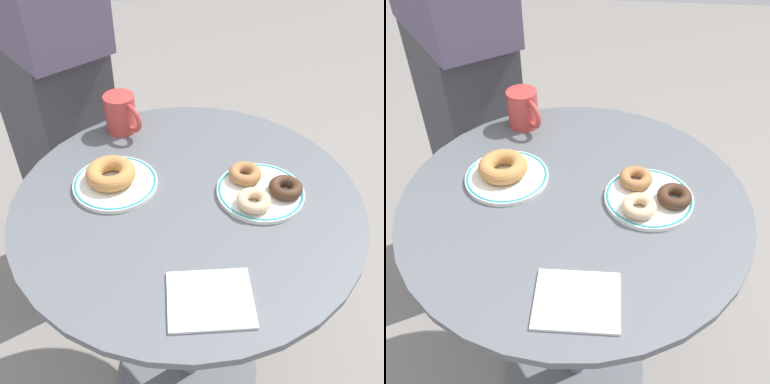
{
  "view_description": "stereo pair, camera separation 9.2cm",
  "coord_description": "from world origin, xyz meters",
  "views": [
    {
      "loc": [
        -0.02,
        -0.71,
        1.41
      ],
      "look_at": [
        0.01,
        -0.02,
        0.79
      ],
      "focal_mm": 42.0,
      "sensor_mm": 36.0,
      "label": 1
    },
    {
      "loc": [
        0.08,
        -0.7,
        1.41
      ],
      "look_at": [
        0.01,
        -0.02,
        0.79
      ],
      "focal_mm": 42.0,
      "sensor_mm": 36.0,
      "label": 2
    }
  ],
  "objects": [
    {
      "name": "plate_right",
      "position": [
        0.16,
        0.01,
        0.76
      ],
      "size": [
        0.19,
        0.19,
        0.01
      ],
      "color": "white",
      "rests_on": "cafe_table"
    },
    {
      "name": "donut_cinnamon",
      "position": [
        0.13,
        0.05,
        0.78
      ],
      "size": [
        0.08,
        0.08,
        0.02
      ],
      "primitive_type": "torus",
      "rotation": [
        0.0,
        0.0,
        0.07
      ],
      "color": "#A36B3D",
      "rests_on": "plate_right"
    },
    {
      "name": "plate_left",
      "position": [
        -0.16,
        0.05,
        0.76
      ],
      "size": [
        0.19,
        0.19,
        0.01
      ],
      "color": "white",
      "rests_on": "cafe_table"
    },
    {
      "name": "donut_old_fashioned",
      "position": [
        -0.17,
        0.05,
        0.79
      ],
      "size": [
        0.12,
        0.12,
        0.03
      ],
      "primitive_type": "torus",
      "rotation": [
        0.0,
        0.0,
        1.68
      ],
      "color": "#BC7F42",
      "rests_on": "plate_left"
    },
    {
      "name": "donut_chocolate",
      "position": [
        0.21,
        0.0,
        0.78
      ],
      "size": [
        0.09,
        0.09,
        0.02
      ],
      "primitive_type": "torus",
      "rotation": [
        0.0,
        0.0,
        4.95
      ],
      "color": "#422819",
      "rests_on": "plate_right"
    },
    {
      "name": "ground_plane",
      "position": [
        0.0,
        0.0,
        -0.01
      ],
      "size": [
        7.0,
        7.0,
        0.02
      ],
      "primitive_type": "cube",
      "color": "gray"
    },
    {
      "name": "paper_napkin",
      "position": [
        0.03,
        -0.26,
        0.76
      ],
      "size": [
        0.15,
        0.13,
        0.01
      ],
      "primitive_type": "cube",
      "rotation": [
        0.0,
        0.0,
        0.03
      ],
      "color": "white",
      "rests_on": "cafe_table"
    },
    {
      "name": "donut_glazed",
      "position": [
        0.13,
        -0.04,
        0.78
      ],
      "size": [
        0.09,
        0.09,
        0.02
      ],
      "primitive_type": "torus",
      "rotation": [
        0.0,
        0.0,
        1.36
      ],
      "color": "#E0B789",
      "rests_on": "plate_right"
    },
    {
      "name": "person_figure",
      "position": [
        -0.39,
        0.49,
        0.86
      ],
      "size": [
        0.44,
        0.48,
        1.75
      ],
      "color": "#3D3D42",
      "rests_on": "ground"
    },
    {
      "name": "coffee_mug",
      "position": [
        -0.16,
        0.27,
        0.81
      ],
      "size": [
        0.1,
        0.1,
        0.1
      ],
      "color": "#B73D38",
      "rests_on": "cafe_table"
    },
    {
      "name": "cafe_table",
      "position": [
        0.0,
        0.0,
        0.5
      ],
      "size": [
        0.75,
        0.75,
        0.76
      ],
      "color": "#565B60",
      "rests_on": "ground"
    }
  ]
}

